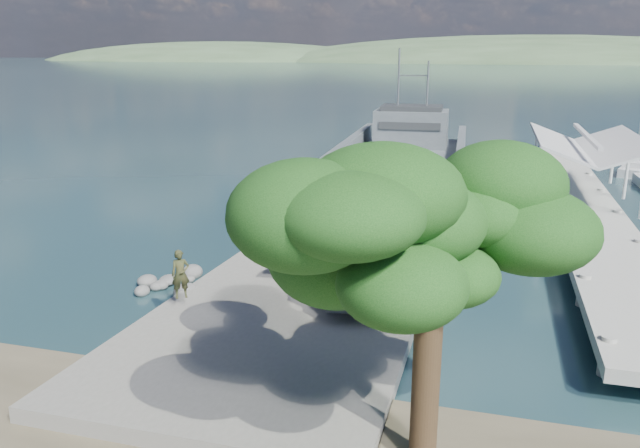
{
  "coord_description": "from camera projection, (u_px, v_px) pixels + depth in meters",
  "views": [
    {
      "loc": [
        7.25,
        -22.26,
        10.34
      ],
      "look_at": [
        -0.53,
        6.0,
        2.13
      ],
      "focal_mm": 35.0,
      "sensor_mm": 36.0,
      "label": 1
    }
  ],
  "objects": [
    {
      "name": "landing_craft",
      "position": [
        397.0,
        179.0,
        46.96
      ],
      "size": [
        11.08,
        38.54,
        11.34
      ],
      "rotation": [
        0.0,
        0.0,
        0.04
      ],
      "color": "#495156",
      "rests_on": "ground"
    },
    {
      "name": "military_truck",
      "position": [
        363.0,
        243.0,
        26.63
      ],
      "size": [
        3.88,
        8.41,
        3.76
      ],
      "rotation": [
        0.0,
        0.0,
        0.18
      ],
      "color": "black",
      "rests_on": "boat_ramp"
    },
    {
      "name": "pier",
      "position": [
        582.0,
        195.0,
        38.97
      ],
      "size": [
        6.4,
        44.0,
        6.1
      ],
      "color": "#A4A39A",
      "rests_on": "ground"
    },
    {
      "name": "sailboat_far",
      "position": [
        634.0,
        169.0,
        53.74
      ],
      "size": [
        3.56,
        6.04,
        7.07
      ],
      "rotation": [
        0.0,
        0.0,
        -0.35
      ],
      "color": "silver",
      "rests_on": "ground"
    },
    {
      "name": "distant_headlands",
      "position": [
        549.0,
        62.0,
        532.36
      ],
      "size": [
        1000.0,
        240.0,
        48.0
      ],
      "primitive_type": null,
      "color": "#3A5333",
      "rests_on": "ground"
    },
    {
      "name": "ground",
      "position": [
        293.0,
        314.0,
        25.31
      ],
      "size": [
        1400.0,
        1400.0,
        0.0
      ],
      "primitive_type": "plane",
      "color": "#1C3B43",
      "rests_on": "ground"
    },
    {
      "name": "shoreline_rocks",
      "position": [
        163.0,
        294.0,
        27.36
      ],
      "size": [
        3.2,
        5.6,
        0.9
      ],
      "primitive_type": null,
      "color": "slate",
      "rests_on": "ground"
    },
    {
      "name": "overhang_tree",
      "position": [
        411.0,
        227.0,
        14.71
      ],
      "size": [
        8.65,
        7.97,
        7.86
      ],
      "color": "#362515",
      "rests_on": "ground"
    },
    {
      "name": "boat_ramp",
      "position": [
        286.0,
        318.0,
        24.31
      ],
      "size": [
        10.0,
        18.0,
        0.5
      ],
      "primitive_type": "cube",
      "color": "slate",
      "rests_on": "ground"
    },
    {
      "name": "soldier",
      "position": [
        181.0,
        283.0,
        24.5
      ],
      "size": [
        0.85,
        0.79,
        1.95
      ],
      "primitive_type": "imported",
      "rotation": [
        0.0,
        0.0,
        0.6
      ],
      "color": "#202F1A",
      "rests_on": "boat_ramp"
    }
  ]
}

